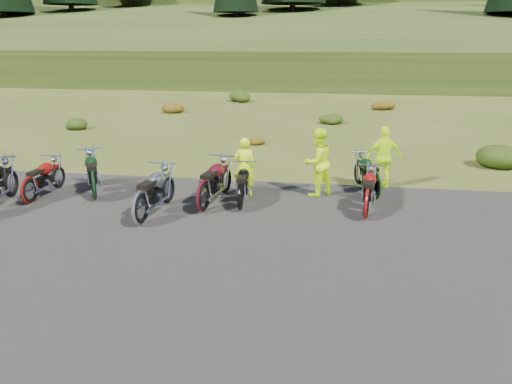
# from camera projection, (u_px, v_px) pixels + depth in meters

# --- Properties ---
(ground) EXTENTS (300.00, 300.00, 0.00)m
(ground) POSITION_uv_depth(u_px,v_px,m) (208.00, 232.00, 11.07)
(ground) COLOR #3E4818
(ground) RESTS_ON ground
(gravel_pad) EXTENTS (20.00, 12.00, 0.04)m
(gravel_pad) POSITION_uv_depth(u_px,v_px,m) (181.00, 272.00, 9.19)
(gravel_pad) COLOR black
(gravel_pad) RESTS_ON ground
(hill_slope) EXTENTS (300.00, 45.97, 9.37)m
(hill_slope) POSITION_uv_depth(u_px,v_px,m) (312.00, 72.00, 58.16)
(hill_slope) COLOR #273A13
(hill_slope) RESTS_ON ground
(hill_plateau) EXTENTS (300.00, 90.00, 9.17)m
(hill_plateau) POSITION_uv_depth(u_px,v_px,m) (324.00, 53.00, 114.68)
(hill_plateau) COLOR #273A13
(hill_plateau) RESTS_ON ground
(shrub_1) EXTENTS (1.03, 1.03, 0.61)m
(shrub_1) POSITION_uv_depth(u_px,v_px,m) (75.00, 122.00, 22.95)
(shrub_1) COLOR #1C370D
(shrub_1) RESTS_ON ground
(shrub_2) EXTENTS (1.30, 1.30, 0.77)m
(shrub_2) POSITION_uv_depth(u_px,v_px,m) (172.00, 106.00, 27.49)
(shrub_2) COLOR brown
(shrub_2) RESTS_ON ground
(shrub_3) EXTENTS (1.56, 1.56, 0.92)m
(shrub_3) POSITION_uv_depth(u_px,v_px,m) (241.00, 95.00, 32.04)
(shrub_3) COLOR #1C370D
(shrub_3) RESTS_ON ground
(shrub_4) EXTENTS (0.77, 0.77, 0.45)m
(shrub_4) POSITION_uv_depth(u_px,v_px,m) (255.00, 139.00, 19.72)
(shrub_4) COLOR brown
(shrub_4) RESTS_ON ground
(shrub_5) EXTENTS (1.03, 1.03, 0.61)m
(shrub_5) POSITION_uv_depth(u_px,v_px,m) (330.00, 118.00, 24.27)
(shrub_5) COLOR #1C370D
(shrub_5) RESTS_ON ground
(shrub_6) EXTENTS (1.30, 1.30, 0.77)m
(shrub_6) POSITION_uv_depth(u_px,v_px,m) (382.00, 103.00, 28.81)
(shrub_6) COLOR brown
(shrub_6) RESTS_ON ground
(shrub_7) EXTENTS (1.56, 1.56, 0.92)m
(shrub_7) POSITION_uv_depth(u_px,v_px,m) (505.00, 153.00, 16.41)
(shrub_7) COLOR #1C370D
(shrub_7) RESTS_ON ground
(motorcycle_1) EXTENTS (0.72, 1.99, 1.03)m
(motorcycle_1) POSITION_uv_depth(u_px,v_px,m) (32.00, 204.00, 12.85)
(motorcycle_1) COLOR maroon
(motorcycle_1) RESTS_ON ground
(motorcycle_2) EXTENTS (1.68, 2.28, 1.15)m
(motorcycle_2) POSITION_uv_depth(u_px,v_px,m) (95.00, 201.00, 13.12)
(motorcycle_2) COLOR black
(motorcycle_2) RESTS_ON ground
(motorcycle_3) EXTENTS (0.95, 2.31, 1.18)m
(motorcycle_3) POSITION_uv_depth(u_px,v_px,m) (142.00, 225.00, 11.42)
(motorcycle_3) COLOR #9F9EA3
(motorcycle_3) RESTS_ON ground
(motorcycle_4) EXTENTS (1.08, 2.32, 1.17)m
(motorcycle_4) POSITION_uv_depth(u_px,v_px,m) (204.00, 212.00, 12.25)
(motorcycle_4) COLOR #4B0C14
(motorcycle_4) RESTS_ON ground
(motorcycle_5) EXTENTS (0.78, 1.97, 1.01)m
(motorcycle_5) POSITION_uv_depth(u_px,v_px,m) (240.00, 211.00, 12.35)
(motorcycle_5) COLOR black
(motorcycle_5) RESTS_ON ground
(motorcycle_6) EXTENTS (0.91, 2.09, 1.06)m
(motorcycle_6) POSITION_uv_depth(u_px,v_px,m) (365.00, 219.00, 11.80)
(motorcycle_6) COLOR #960A0C
(motorcycle_6) RESTS_ON ground
(motorcycle_7) EXTENTS (1.21, 2.15, 1.07)m
(motorcycle_7) POSITION_uv_depth(u_px,v_px,m) (374.00, 200.00, 13.15)
(motorcycle_7) COLOR black
(motorcycle_7) RESTS_ON ground
(person_middle) EXTENTS (0.64, 0.48, 1.59)m
(person_middle) POSITION_uv_depth(u_px,v_px,m) (244.00, 168.00, 13.21)
(person_middle) COLOR #CCF60C
(person_middle) RESTS_ON ground
(person_right_a) EXTENTS (1.12, 1.10, 1.82)m
(person_right_a) POSITION_uv_depth(u_px,v_px,m) (317.00, 163.00, 13.24)
(person_right_a) COLOR #CCF60C
(person_right_a) RESTS_ON ground
(person_right_b) EXTENTS (1.10, 0.68, 1.75)m
(person_right_b) POSITION_uv_depth(u_px,v_px,m) (384.00, 158.00, 13.92)
(person_right_b) COLOR #CCF60C
(person_right_b) RESTS_ON ground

